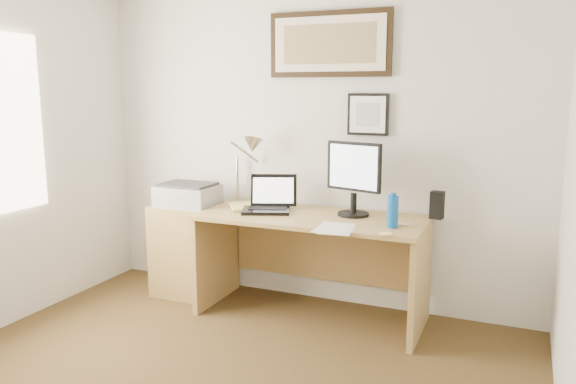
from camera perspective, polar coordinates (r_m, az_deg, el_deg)
The scene contains 17 objects.
wall_back at distance 4.28m, azimuth 2.31°, elevation 5.33°, with size 3.50×0.02×2.50m, color silver.
side_cabinet at distance 4.58m, azimuth -10.12°, elevation -5.78°, with size 0.50×0.40×0.73m, color olive.
water_bottle at distance 3.67m, azimuth 10.58°, elevation -1.99°, with size 0.07×0.07×0.21m, color #0C4EA8.
bottle_cap at distance 3.65m, azimuth 10.64°, elevation -0.25°, with size 0.04×0.04×0.02m, color #0C4EA8.
speaker at distance 3.98m, azimuth 14.90°, elevation -1.29°, with size 0.08×0.07×0.19m, color black.
paper_sheet_a at distance 3.59m, azimuth 4.98°, elevation -3.79°, with size 0.21×0.29×0.00m, color silver.
paper_sheet_b at distance 3.61m, azimuth 4.67°, elevation -3.67°, with size 0.22×0.31×0.00m, color silver.
sticky_pad at distance 3.50m, azimuth 9.90°, elevation -4.21°, with size 0.07×0.07×0.01m, color #FFDF78.
marker_pen at distance 3.74m, azimuth 11.15°, elevation -3.27°, with size 0.02×0.02×0.14m, color silver.
book at distance 4.21m, azimuth -5.88°, elevation -1.56°, with size 0.21×0.29×0.02m, color #D0CD62.
desk at distance 4.10m, azimuth 2.78°, elevation -5.37°, with size 1.60×0.70×0.75m.
laptop at distance 4.10m, azimuth -1.95°, elevation -1.14°, with size 0.40×0.40×0.26m.
lcd_monitor at distance 3.93m, azimuth 6.69°, elevation 1.72°, with size 0.41×0.22×0.52m.
printer at distance 4.44m, azimuth -10.13°, elevation -0.28°, with size 0.44×0.34×0.18m.
desk_lamp at distance 4.28m, azimuth -3.74°, elevation 4.47°, with size 0.29×0.27×0.53m.
picture_large at distance 4.20m, azimuth 4.22°, elevation 14.77°, with size 0.92×0.04×0.47m.
picture_small at distance 4.11m, azimuth 8.13°, elevation 7.81°, with size 0.30×0.03×0.30m.
Camera 1 is at (1.51, -1.99, 1.63)m, focal length 35.00 mm.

